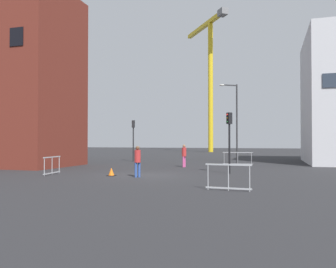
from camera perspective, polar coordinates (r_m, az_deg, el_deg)
name	(u,v)px	position (r m, az deg, el deg)	size (l,w,h in m)	color
ground	(145,175)	(20.53, -3.74, -6.76)	(160.00, 160.00, 0.00)	#28282B
brick_building	(18,81)	(30.94, -23.29, 7.99)	(8.85, 6.76, 13.74)	maroon
construction_crane	(210,65)	(65.74, 6.85, 11.06)	(9.93, 13.42, 24.51)	yellow
streetlamp_tall	(235,117)	(31.96, 10.86, 2.78)	(1.52, 0.95, 7.11)	#2D2D30
traffic_light_median	(229,132)	(21.71, 9.98, 0.26)	(0.37, 0.37, 3.75)	black
traffic_light_island	(133,134)	(34.06, -5.68, 0.01)	(0.27, 0.38, 4.02)	#232326
pedestrian_walking	(184,154)	(26.86, 2.64, -3.28)	(0.34, 0.34, 1.73)	#D14C8C
pedestrian_waiting	(138,159)	(19.44, -5.00, -4.10)	(0.34, 0.34, 1.73)	#33519E
safety_barrier_mid_span	(52,165)	(22.03, -18.42, -4.86)	(0.31, 2.01, 1.08)	#B2B5BA
safety_barrier_rear	(238,158)	(29.65, 11.32, -3.92)	(2.47, 0.31, 1.08)	#9EA0A5
safety_barrier_right_run	(228,177)	(14.40, 9.84, -6.91)	(1.88, 0.18, 1.08)	#B2B5BA
traffic_cone_on_verge	(111,172)	(20.49, -9.24, -6.16)	(0.46, 0.46, 0.47)	black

